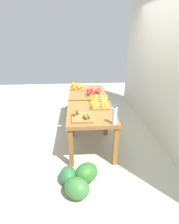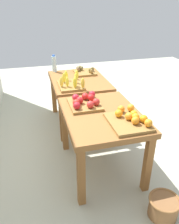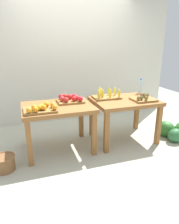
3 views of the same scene
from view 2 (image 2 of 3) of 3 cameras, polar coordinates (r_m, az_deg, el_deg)
ground_plane at (r=3.20m, az=-0.28°, el=-7.22°), size 8.00×8.00×0.00m
display_table_left at (r=2.42m, az=3.10°, el=-2.47°), size 1.04×0.80×0.72m
display_table_right at (r=3.40m, az=-2.75°, el=6.67°), size 1.04×0.80×0.72m
orange_bin at (r=2.21m, az=10.25°, el=-1.77°), size 0.46×0.37×0.11m
apple_bin at (r=2.51m, az=-1.22°, el=2.56°), size 0.40×0.34×0.11m
banana_crate at (r=3.07m, az=-4.75°, el=7.34°), size 0.44×0.32×0.17m
kiwi_bin at (r=3.62m, az=-1.26°, el=10.26°), size 0.36×0.32×0.10m
water_bottle at (r=3.72m, az=-8.99°, el=12.01°), size 0.07×0.07×0.27m
watermelon_pile at (r=4.44m, az=-2.15°, el=5.05°), size 0.67×0.61×0.27m
wicker_basket at (r=2.32m, az=18.31°, el=-21.91°), size 0.29×0.29×0.21m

